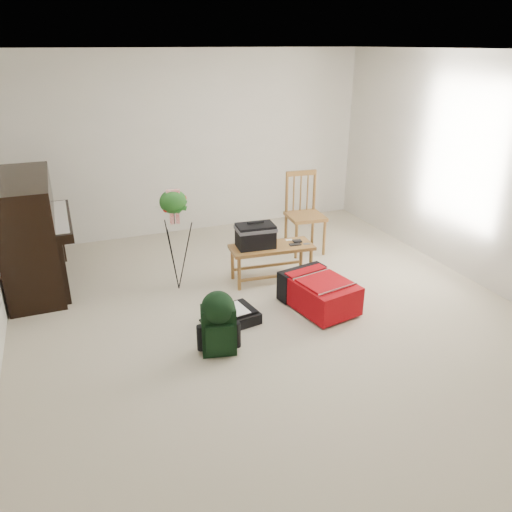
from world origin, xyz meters
name	(u,v)px	position (x,y,z in m)	size (l,w,h in m)	color
floor	(270,314)	(0.00, 0.00, 0.00)	(5.00, 5.50, 0.01)	#B8AC94
ceiling	(274,50)	(0.00, 0.00, 2.50)	(5.00, 5.50, 0.01)	white
wall_back	(194,144)	(0.00, 2.75, 1.25)	(5.00, 0.04, 2.50)	silver
wall_right	(481,172)	(2.50, 0.00, 1.25)	(0.04, 5.50, 2.50)	silver
piano	(32,235)	(-2.19, 1.60, 0.60)	(0.71, 1.50, 1.25)	black
bench	(261,239)	(0.20, 0.75, 0.51)	(0.98, 0.46, 0.73)	#9B6532
dining_chair	(304,214)	(1.08, 1.41, 0.51)	(0.49, 0.49, 1.04)	#9B6532
red_suitcase	(317,290)	(0.52, -0.01, 0.18)	(0.66, 0.86, 0.33)	#B60714
black_duffel	(233,316)	(-0.41, -0.01, 0.07)	(0.52, 0.44, 0.19)	black
green_backpack	(218,320)	(-0.69, -0.47, 0.33)	(0.33, 0.31, 0.60)	black
flower_stand	(176,241)	(-0.74, 0.91, 0.58)	(0.41, 0.41, 1.18)	black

